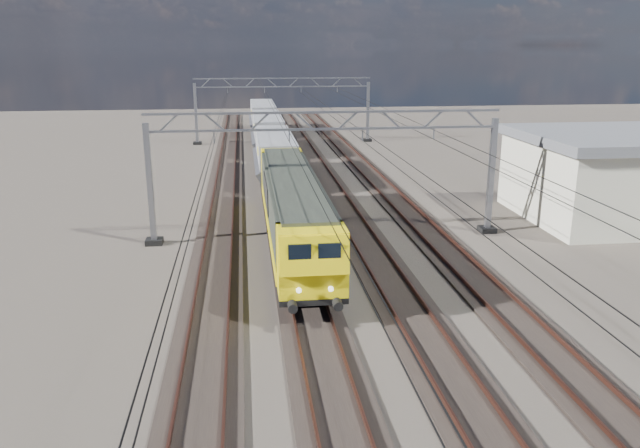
{
  "coord_description": "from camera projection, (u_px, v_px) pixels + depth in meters",
  "views": [
    {
      "loc": [
        -4.44,
        -29.43,
        10.5
      ],
      "look_at": [
        -1.01,
        -1.45,
        2.4
      ],
      "focal_mm": 35.0,
      "sensor_mm": 36.0,
      "label": 1
    }
  ],
  "objects": [
    {
      "name": "track_outer_west",
      "position": [
        216.0,
        265.0,
        30.78
      ],
      "size": [
        2.6,
        140.0,
        0.3
      ],
      "color": "black",
      "rests_on": "ground"
    },
    {
      "name": "catenary_gantry_mid",
      "position": [
        326.0,
        170.0,
        34.24
      ],
      "size": [
        19.9,
        0.9,
        7.11
      ],
      "color": "gray",
      "rests_on": "ground"
    },
    {
      "name": "overhead_wires",
      "position": [
        317.0,
        127.0,
        37.54
      ],
      "size": [
        12.03,
        140.0,
        0.53
      ],
      "color": "black",
      "rests_on": "ground"
    },
    {
      "name": "catenary_gantry_far",
      "position": [
        283.0,
        107.0,
        68.58
      ],
      "size": [
        19.9,
        0.9,
        7.11
      ],
      "color": "gray",
      "rests_on": "ground"
    },
    {
      "name": "ground",
      "position": [
        336.0,
        261.0,
        31.5
      ],
      "size": [
        160.0,
        160.0,
        0.0
      ],
      "primitive_type": "plane",
      "color": "#2B2520",
      "rests_on": "ground"
    },
    {
      "name": "hopper_wagon_lead",
      "position": [
        275.0,
        153.0,
        49.66
      ],
      "size": [
        3.38,
        13.0,
        3.25
      ],
      "color": "black",
      "rests_on": "ground"
    },
    {
      "name": "track_outer_east",
      "position": [
        451.0,
        255.0,
        32.18
      ],
      "size": [
        2.6,
        140.0,
        0.3
      ],
      "color": "black",
      "rests_on": "ground"
    },
    {
      "name": "hopper_wagon_third",
      "position": [
        263.0,
        115.0,
        76.76
      ],
      "size": [
        3.38,
        13.0,
        3.25
      ],
      "color": "black",
      "rests_on": "ground"
    },
    {
      "name": "track_inner_east",
      "position": [
        375.0,
        258.0,
        31.71
      ],
      "size": [
        2.6,
        140.0,
        0.3
      ],
      "color": "black",
      "rests_on": "ground"
    },
    {
      "name": "hopper_wagon_mid",
      "position": [
        268.0,
        130.0,
        63.21
      ],
      "size": [
        3.38,
        13.0,
        3.25
      ],
      "color": "black",
      "rests_on": "ground"
    },
    {
      "name": "track_loco",
      "position": [
        297.0,
        261.0,
        31.25
      ],
      "size": [
        2.6,
        140.0,
        0.3
      ],
      "color": "black",
      "rests_on": "ground"
    },
    {
      "name": "locomotive",
      "position": [
        293.0,
        207.0,
        32.76
      ],
      "size": [
        2.76,
        21.1,
        3.62
      ],
      "color": "black",
      "rests_on": "ground"
    }
  ]
}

